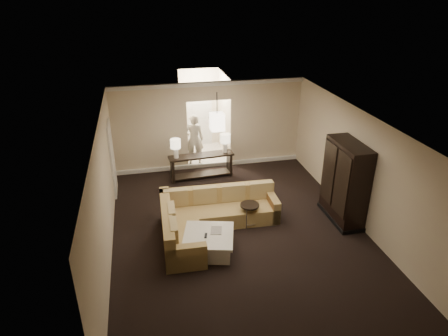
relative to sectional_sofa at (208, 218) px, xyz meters
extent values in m
plane|color=black|center=(0.71, -0.32, -0.35)|extent=(8.00, 8.00, 0.00)
cube|color=beige|center=(0.71, 3.68, 1.05)|extent=(6.00, 0.04, 2.80)
cube|color=beige|center=(0.71, -4.32, 1.05)|extent=(6.00, 0.04, 2.80)
cube|color=beige|center=(-2.29, -0.32, 1.05)|extent=(0.04, 8.00, 2.80)
cube|color=beige|center=(3.71, -0.32, 1.05)|extent=(0.04, 8.00, 2.80)
cube|color=silver|center=(0.71, -0.32, 2.45)|extent=(6.00, 8.00, 0.02)
cube|color=silver|center=(0.71, 3.63, 2.38)|extent=(6.00, 0.10, 0.12)
cube|color=silver|center=(0.71, 3.63, -0.29)|extent=(6.00, 0.10, 0.12)
cube|color=silver|center=(-2.26, 2.48, 0.70)|extent=(0.05, 0.90, 2.10)
cube|color=beige|center=(0.71, 4.68, -0.35)|extent=(1.40, 2.00, 0.01)
cube|color=#FAEBCC|center=(0.01, 4.68, 1.05)|extent=(0.04, 2.00, 2.80)
cube|color=#FAEBCC|center=(1.41, 4.68, 1.05)|extent=(0.04, 2.00, 2.80)
cube|color=#FAEBCC|center=(0.71, 5.68, 1.05)|extent=(1.40, 0.04, 2.80)
cube|color=silver|center=(0.71, 5.65, 0.70)|extent=(0.90, 0.05, 2.10)
cube|color=brown|center=(0.36, 0.31, -0.14)|extent=(2.94, 0.96, 0.41)
cube|color=brown|center=(-0.69, -0.78, -0.14)|extent=(0.91, 1.38, 0.41)
cube|color=brown|center=(0.37, 0.63, 0.28)|extent=(2.92, 0.31, 0.45)
cube|color=brown|center=(-1.00, -0.29, 0.28)|extent=(0.30, 2.34, 0.45)
cube|color=brown|center=(1.72, 0.27, -0.05)|extent=(0.22, 0.88, 0.60)
cube|color=brown|center=(-0.71, -1.36, -0.05)|extent=(0.88, 0.22, 0.60)
cube|color=#968450|center=(-0.70, 0.61, 0.30)|extent=(0.61, 0.17, 0.45)
cube|color=#968450|center=(0.03, 0.59, 0.30)|extent=(0.61, 0.17, 0.45)
cube|color=#968450|center=(0.75, 0.57, 0.30)|extent=(0.61, 0.17, 0.45)
cube|color=#968450|center=(1.48, 0.55, 0.30)|extent=(0.61, 0.17, 0.45)
cube|color=#968450|center=(-0.88, -0.19, 0.30)|extent=(0.17, 0.59, 0.45)
cube|color=#968450|center=(-0.90, -0.87, 0.30)|extent=(0.17, 0.59, 0.45)
cube|color=silver|center=(-0.14, -0.83, -0.16)|extent=(1.20, 1.20, 0.37)
cube|color=silver|center=(-0.14, -0.83, 0.06)|extent=(1.34, 1.34, 0.07)
cube|color=black|center=(-0.21, -0.87, 0.10)|extent=(0.10, 0.18, 0.02)
cube|color=#B8ADA1|center=(0.06, -0.71, 0.10)|extent=(0.32, 0.38, 0.01)
cube|color=black|center=(0.31, 2.88, 0.39)|extent=(2.00, 0.59, 0.05)
cube|color=black|center=(-0.58, 2.81, 0.01)|extent=(0.10, 0.41, 0.72)
cube|color=black|center=(1.21, 2.94, 0.01)|extent=(0.10, 0.41, 0.72)
cube|color=black|center=(0.31, 2.88, -0.24)|extent=(1.91, 0.54, 0.04)
cube|color=black|center=(3.41, -0.21, 0.69)|extent=(0.57, 1.38, 2.08)
cube|color=black|center=(3.12, -0.55, 0.84)|extent=(0.03, 0.61, 1.58)
cube|color=black|center=(3.12, 0.14, 0.84)|extent=(0.03, 0.61, 1.58)
cube|color=black|center=(3.41, -0.21, -0.30)|extent=(0.61, 1.44, 0.10)
cylinder|color=black|center=(1.04, 0.00, 0.22)|extent=(0.47, 0.47, 0.04)
torus|color=silver|center=(1.04, 0.00, -0.24)|extent=(0.39, 0.39, 0.03)
cylinder|color=silver|center=(1.22, -0.03, -0.07)|extent=(0.03, 0.03, 0.56)
cylinder|color=silver|center=(0.97, 0.17, -0.07)|extent=(0.03, 0.03, 0.56)
cylinder|color=silver|center=(0.93, -0.14, -0.07)|extent=(0.03, 0.03, 0.56)
cylinder|color=white|center=(-0.45, 2.82, 0.57)|extent=(0.14, 0.14, 0.31)
cylinder|color=#FFEABF|center=(-0.45, 2.82, 0.86)|extent=(0.31, 0.31, 0.27)
cylinder|color=white|center=(1.07, 2.93, 0.57)|extent=(0.14, 0.14, 0.31)
cylinder|color=#FFEABF|center=(1.07, 2.93, 0.86)|extent=(0.31, 0.31, 0.27)
cylinder|color=black|center=(0.71, 2.38, 2.15)|extent=(0.02, 0.02, 0.60)
cube|color=#FFE8C6|center=(0.71, 2.38, 1.60)|extent=(0.38, 0.38, 0.48)
imported|color=beige|center=(0.26, 3.98, 0.59)|extent=(0.71, 0.51, 1.88)
camera|label=1|loc=(-1.38, -8.11, 5.21)|focal=32.00mm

